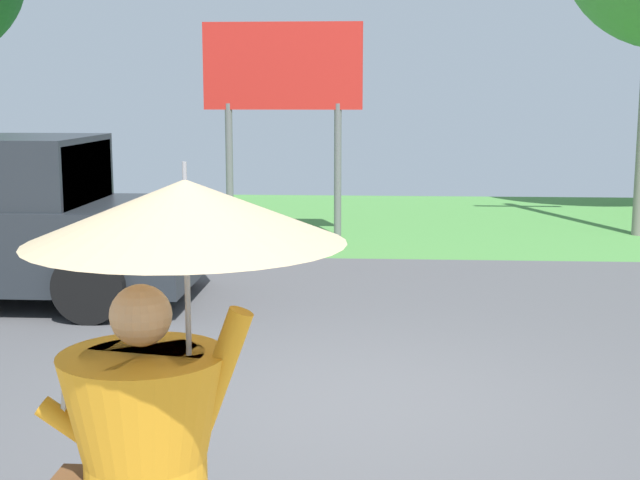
# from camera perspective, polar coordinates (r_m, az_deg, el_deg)

# --- Properties ---
(ground_plane) EXTENTS (40.00, 22.00, 0.20)m
(ground_plane) POSITION_cam_1_polar(r_m,az_deg,el_deg) (9.80, 2.68, -4.79)
(ground_plane) COLOR #4C4C4F
(monk_pedestrian) EXTENTS (1.13, 1.11, 2.13)m
(monk_pedestrian) POSITION_cam_1_polar(r_m,az_deg,el_deg) (3.29, -10.45, -12.30)
(monk_pedestrian) COLOR orange
(monk_pedestrian) RESTS_ON ground_plane
(roadside_billboard) EXTENTS (2.60, 0.12, 3.50)m
(roadside_billboard) POSITION_cam_1_polar(r_m,az_deg,el_deg) (14.58, -2.42, 10.18)
(roadside_billboard) COLOR slate
(roadside_billboard) RESTS_ON ground_plane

